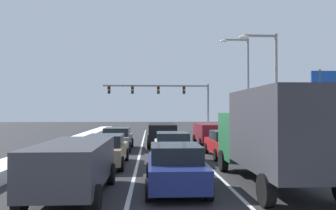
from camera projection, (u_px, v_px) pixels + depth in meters
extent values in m
plane|color=#28282B|center=(168.00, 155.00, 20.11)|extent=(120.00, 120.00, 0.00)
cube|color=silver|center=(188.00, 147.00, 24.13)|extent=(0.14, 43.24, 0.01)
cube|color=silver|center=(141.00, 147.00, 23.94)|extent=(0.14, 43.24, 0.01)
cube|color=white|center=(260.00, 143.00, 24.41)|extent=(1.79, 43.24, 0.61)
cube|color=white|center=(67.00, 144.00, 23.67)|extent=(1.42, 43.24, 0.51)
cube|color=#1E5633|center=(250.00, 136.00, 14.31)|extent=(2.35, 2.20, 2.00)
cube|color=#333338|center=(284.00, 129.00, 10.73)|extent=(2.35, 5.00, 2.60)
cylinder|color=black|center=(223.00, 161.00, 14.53)|extent=(0.28, 0.92, 0.92)
cylinder|color=black|center=(273.00, 160.00, 14.65)|extent=(0.28, 0.92, 0.92)
cylinder|color=black|center=(266.00, 190.00, 9.14)|extent=(0.28, 0.92, 0.92)
cube|color=maroon|center=(226.00, 146.00, 19.09)|extent=(1.82, 4.50, 0.70)
cube|color=black|center=(227.00, 136.00, 18.95)|extent=(1.64, 2.20, 0.55)
cube|color=red|center=(223.00, 148.00, 16.85)|extent=(0.24, 0.08, 0.14)
cube|color=red|center=(249.00, 148.00, 16.93)|extent=(0.24, 0.08, 0.14)
cylinder|color=black|center=(206.00, 148.00, 20.58)|extent=(0.22, 0.66, 0.66)
cylinder|color=black|center=(235.00, 148.00, 20.68)|extent=(0.22, 0.66, 0.66)
cylinder|color=black|center=(216.00, 155.00, 17.49)|extent=(0.22, 0.66, 0.66)
cylinder|color=black|center=(250.00, 155.00, 17.58)|extent=(0.22, 0.66, 0.66)
cube|color=maroon|center=(210.00, 132.00, 25.20)|extent=(1.95, 4.90, 1.25)
cube|color=black|center=(216.00, 130.00, 22.80)|extent=(1.56, 0.06, 0.55)
cube|color=red|center=(205.00, 136.00, 22.76)|extent=(0.20, 0.08, 0.28)
cube|color=red|center=(227.00, 136.00, 22.84)|extent=(0.20, 0.08, 0.28)
cylinder|color=black|center=(195.00, 139.00, 26.83)|extent=(0.25, 0.74, 0.74)
cylinder|color=black|center=(218.00, 139.00, 26.93)|extent=(0.25, 0.74, 0.74)
cylinder|color=black|center=(201.00, 143.00, 23.44)|extent=(0.25, 0.74, 0.74)
cylinder|color=black|center=(228.00, 143.00, 23.54)|extent=(0.25, 0.74, 0.74)
cube|color=navy|center=(175.00, 170.00, 11.32)|extent=(1.82, 4.50, 0.70)
cube|color=black|center=(176.00, 153.00, 11.19)|extent=(1.64, 2.20, 0.55)
cube|color=red|center=(156.00, 180.00, 9.09)|extent=(0.24, 0.08, 0.14)
cube|color=red|center=(206.00, 180.00, 9.17)|extent=(0.24, 0.08, 0.14)
cylinder|color=black|center=(149.00, 171.00, 12.82)|extent=(0.22, 0.66, 0.66)
cylinder|color=black|center=(195.00, 170.00, 12.91)|extent=(0.22, 0.66, 0.66)
cylinder|color=black|center=(149.00, 190.00, 9.72)|extent=(0.22, 0.66, 0.66)
cylinder|color=black|center=(209.00, 189.00, 9.82)|extent=(0.22, 0.66, 0.66)
cube|color=silver|center=(172.00, 149.00, 17.74)|extent=(1.82, 4.50, 0.70)
cube|color=black|center=(172.00, 138.00, 17.60)|extent=(1.64, 2.20, 0.55)
cube|color=red|center=(161.00, 151.00, 15.51)|extent=(0.24, 0.08, 0.14)
cube|color=red|center=(190.00, 151.00, 15.58)|extent=(0.24, 0.08, 0.14)
cylinder|color=black|center=(155.00, 151.00, 19.24)|extent=(0.22, 0.66, 0.66)
cylinder|color=black|center=(186.00, 151.00, 19.33)|extent=(0.22, 0.66, 0.66)
cylinder|color=black|center=(156.00, 159.00, 16.14)|extent=(0.22, 0.66, 0.66)
cylinder|color=black|center=(192.00, 158.00, 16.24)|extent=(0.22, 0.66, 0.66)
cube|color=black|center=(162.00, 132.00, 24.88)|extent=(1.95, 4.90, 1.25)
cube|color=black|center=(163.00, 130.00, 22.48)|extent=(1.56, 0.06, 0.55)
cube|color=red|center=(151.00, 136.00, 22.44)|extent=(0.20, 0.08, 0.28)
cube|color=red|center=(174.00, 136.00, 22.53)|extent=(0.20, 0.08, 0.28)
cylinder|color=black|center=(149.00, 139.00, 26.52)|extent=(0.25, 0.74, 0.74)
cylinder|color=black|center=(173.00, 139.00, 26.62)|extent=(0.25, 0.74, 0.74)
cylinder|color=black|center=(149.00, 144.00, 23.12)|extent=(0.25, 0.74, 0.74)
cylinder|color=black|center=(176.00, 143.00, 23.23)|extent=(0.25, 0.74, 0.74)
cube|color=#38383D|center=(73.00, 163.00, 10.26)|extent=(1.95, 4.90, 1.25)
cube|color=black|center=(50.00, 167.00, 7.86)|extent=(1.56, 0.06, 0.55)
cube|color=red|center=(16.00, 183.00, 7.82)|extent=(0.20, 0.08, 0.28)
cube|color=red|center=(83.00, 182.00, 7.91)|extent=(0.20, 0.08, 0.28)
cylinder|color=black|center=(57.00, 174.00, 11.90)|extent=(0.25, 0.74, 0.74)
cylinder|color=black|center=(111.00, 174.00, 12.00)|extent=(0.25, 0.74, 0.74)
cylinder|color=black|center=(20.00, 200.00, 8.50)|extent=(0.25, 0.74, 0.74)
cylinder|color=black|center=(95.00, 199.00, 8.61)|extent=(0.25, 0.74, 0.74)
cube|color=#937F60|center=(106.00, 153.00, 16.01)|extent=(1.82, 4.50, 0.70)
cube|color=black|center=(105.00, 140.00, 15.87)|extent=(1.64, 2.20, 0.55)
cube|color=red|center=(82.00, 157.00, 13.78)|extent=(0.24, 0.08, 0.14)
cube|color=red|center=(115.00, 156.00, 13.85)|extent=(0.24, 0.08, 0.14)
cylinder|color=black|center=(93.00, 155.00, 17.51)|extent=(0.22, 0.66, 0.66)
cylinder|color=black|center=(126.00, 155.00, 17.60)|extent=(0.22, 0.66, 0.66)
cylinder|color=black|center=(80.00, 164.00, 14.41)|extent=(0.22, 0.66, 0.66)
cylinder|color=black|center=(121.00, 164.00, 14.51)|extent=(0.22, 0.66, 0.66)
cube|color=slate|center=(117.00, 141.00, 22.55)|extent=(1.82, 4.50, 0.70)
cube|color=black|center=(117.00, 132.00, 22.41)|extent=(1.64, 2.20, 0.55)
cube|color=red|center=(102.00, 142.00, 20.32)|extent=(0.24, 0.08, 0.14)
cube|color=red|center=(125.00, 142.00, 20.39)|extent=(0.24, 0.08, 0.14)
cylinder|color=black|center=(107.00, 143.00, 24.05)|extent=(0.22, 0.66, 0.66)
cylinder|color=black|center=(132.00, 143.00, 24.14)|extent=(0.22, 0.66, 0.66)
cylinder|color=black|center=(101.00, 148.00, 20.95)|extent=(0.22, 0.66, 0.66)
cylinder|color=black|center=(129.00, 147.00, 21.04)|extent=(0.22, 0.66, 0.66)
cylinder|color=slate|center=(208.00, 107.00, 44.07)|extent=(0.28, 0.28, 6.20)
cube|color=slate|center=(156.00, 86.00, 43.75)|extent=(13.86, 0.20, 0.20)
cube|color=black|center=(184.00, 90.00, 43.94)|extent=(0.34, 0.34, 0.95)
sphere|color=#4C0A0A|center=(184.00, 88.00, 43.75)|extent=(0.22, 0.22, 0.22)
sphere|color=#F2AD14|center=(184.00, 90.00, 43.75)|extent=(0.22, 0.22, 0.22)
sphere|color=#0C3819|center=(184.00, 92.00, 43.74)|extent=(0.22, 0.22, 0.22)
cube|color=black|center=(158.00, 90.00, 43.75)|extent=(0.34, 0.34, 0.95)
sphere|color=#4C0A0A|center=(158.00, 88.00, 43.57)|extent=(0.22, 0.22, 0.22)
sphere|color=#F2AD14|center=(158.00, 90.00, 43.57)|extent=(0.22, 0.22, 0.22)
sphere|color=#0C3819|center=(158.00, 92.00, 43.56)|extent=(0.22, 0.22, 0.22)
cube|color=black|center=(132.00, 90.00, 43.57)|extent=(0.34, 0.34, 0.95)
sphere|color=#4C0A0A|center=(132.00, 88.00, 43.39)|extent=(0.22, 0.22, 0.22)
sphere|color=#F2AD14|center=(132.00, 90.00, 43.39)|extent=(0.22, 0.22, 0.22)
sphere|color=#0C3819|center=(132.00, 92.00, 43.38)|extent=(0.22, 0.22, 0.22)
cube|color=black|center=(109.00, 90.00, 43.41)|extent=(0.34, 0.34, 0.95)
sphere|color=#4C0A0A|center=(109.00, 88.00, 43.23)|extent=(0.22, 0.22, 0.22)
sphere|color=#F2AD14|center=(109.00, 90.00, 43.22)|extent=(0.22, 0.22, 0.22)
sphere|color=#0C3819|center=(109.00, 92.00, 43.22)|extent=(0.22, 0.22, 0.22)
cylinder|color=gray|center=(276.00, 92.00, 22.54)|extent=(0.22, 0.22, 7.91)
cube|color=gray|center=(260.00, 36.00, 22.55)|extent=(2.20, 0.14, 0.14)
ellipsoid|color=#EAE5C6|center=(244.00, 37.00, 22.49)|extent=(0.70, 0.36, 0.24)
cylinder|color=gray|center=(248.00, 89.00, 30.42)|extent=(0.22, 0.22, 9.32)
cube|color=gray|center=(236.00, 40.00, 30.45)|extent=(2.20, 0.14, 0.14)
ellipsoid|color=#EAE5C6|center=(224.00, 41.00, 30.39)|extent=(0.70, 0.36, 0.24)
cylinder|color=#59595B|center=(320.00, 109.00, 22.73)|extent=(0.16, 0.16, 5.50)
cube|color=#1947A5|center=(334.00, 83.00, 22.81)|extent=(3.20, 0.12, 1.60)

